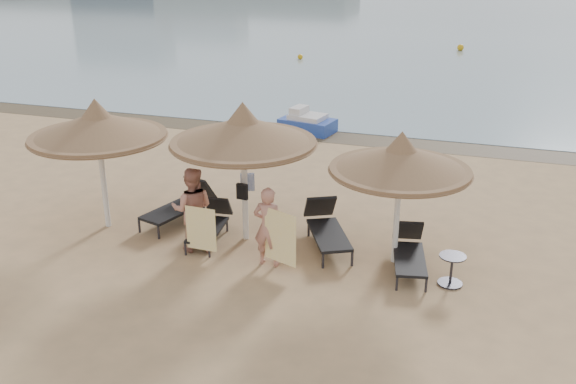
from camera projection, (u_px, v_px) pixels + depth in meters
name	position (u px, v px, depth m)	size (l,w,h in m)	color
ground	(267.00, 255.00, 14.30)	(160.00, 160.00, 0.00)	tan
wet_sand_strip	(356.00, 138.00, 22.62)	(200.00, 1.60, 0.01)	brown
palapa_left	(97.00, 126.00, 14.83)	(3.22, 3.22, 3.19)	silver
palapa_center	(243.00, 132.00, 14.14)	(3.31, 3.31, 3.28)	silver
palapa_right	(401.00, 159.00, 13.17)	(2.98, 2.98, 2.96)	silver
lounger_far_left	(182.00, 203.00, 15.97)	(1.28, 2.25, 0.96)	#2A2930
lounger_near_left	(211.00, 223.00, 15.03)	(0.81, 1.91, 0.83)	#2A2930
lounger_near_right	(326.00, 227.00, 14.70)	(1.59, 2.22, 0.96)	#2A2930
lounger_far_right	(409.00, 251.00, 13.66)	(0.99, 2.00, 0.86)	#2A2930
side_table	(451.00, 271.00, 13.00)	(0.54, 0.54, 0.65)	#2A2930
person_left	(192.00, 203.00, 14.19)	(1.04, 0.68, 2.26)	tan
person_right	(268.00, 221.00, 13.53)	(0.95, 0.62, 2.07)	tan
towel_left	(201.00, 229.00, 13.94)	(0.72, 0.05, 1.01)	yellow
towel_right	(280.00, 237.00, 13.29)	(0.79, 0.32, 1.17)	yellow
bag_patterned	(247.00, 182.00, 14.77)	(0.34, 0.22, 0.41)	white
bag_dark	(242.00, 192.00, 14.50)	(0.27, 0.11, 0.37)	black
pedal_boat	(307.00, 123.00, 23.30)	(2.12, 1.51, 0.90)	#2443A8
buoy_left	(300.00, 57.00, 37.29)	(0.31, 0.31, 0.31)	#D39810
buoy_mid	(460.00, 48.00, 40.12)	(0.41, 0.41, 0.41)	#D39810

